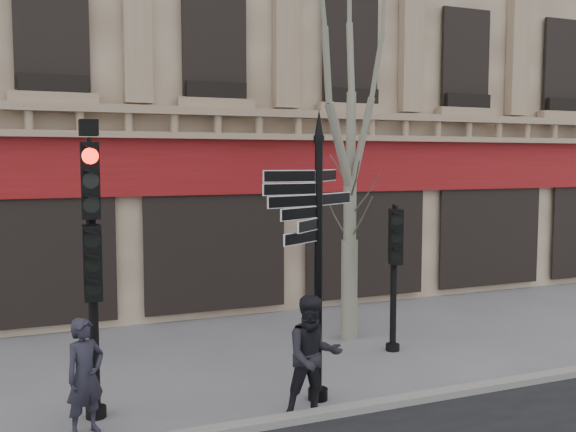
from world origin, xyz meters
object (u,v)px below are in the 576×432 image
object	(u,v)px
fingerpost	(319,207)
pedestrian_b	(313,357)
traffic_signal_secondary	(394,252)
pedestrian_a	(85,376)
plane_tree	(351,65)
traffic_signal_main	(91,232)

from	to	relation	value
fingerpost	pedestrian_b	size ratio (longest dim) A/B	2.51
traffic_signal_secondary	pedestrian_b	bearing A→B (deg)	-116.21
pedestrian_a	plane_tree	bearing A→B (deg)	-3.22
traffic_signal_main	traffic_signal_secondary	bearing A→B (deg)	14.45
pedestrian_b	pedestrian_a	bearing A→B (deg)	175.25
traffic_signal_main	traffic_signal_secondary	size ratio (longest dim) A/B	1.54
pedestrian_a	pedestrian_b	size ratio (longest dim) A/B	0.90
plane_tree	pedestrian_b	distance (m)	6.38
traffic_signal_main	pedestrian_b	xyz separation A→B (m)	(2.95, -1.18, -1.83)
traffic_signal_main	plane_tree	world-z (taller)	plane_tree
pedestrian_a	pedestrian_b	distance (m)	3.20
plane_tree	pedestrian_a	distance (m)	7.90
traffic_signal_secondary	pedestrian_a	size ratio (longest dim) A/B	1.73
fingerpost	traffic_signal_secondary	distance (m)	3.23
fingerpost	pedestrian_b	xyz separation A→B (m)	(-0.35, -0.58, -2.14)
traffic_signal_secondary	plane_tree	distance (m)	3.90
plane_tree	pedestrian_b	bearing A→B (deg)	-124.81
traffic_signal_main	plane_tree	xyz separation A→B (m)	(5.36, 2.28, 2.96)
plane_tree	pedestrian_b	size ratio (longest dim) A/B	4.50
fingerpost	pedestrian_b	bearing A→B (deg)	-141.83
pedestrian_a	pedestrian_b	world-z (taller)	pedestrian_b
plane_tree	fingerpost	bearing A→B (deg)	-125.58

